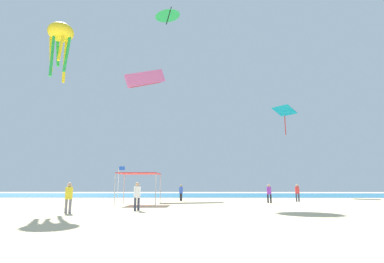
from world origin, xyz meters
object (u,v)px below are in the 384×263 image
Objects in this scene: person_central at (297,191)px; person_far_shore at (69,195)px; kite_parafoil_pink at (145,79)px; person_rightmost at (137,194)px; kite_diamond_teal at (284,112)px; canopy_tent at (139,175)px; kite_delta_green at (167,14)px; banner_flag at (119,180)px; kite_octopus_yellow at (61,35)px; person_near_tent at (269,192)px; person_leftmost at (181,191)px.

person_far_shore is at bearing 11.00° from person_central.
person_rightmost is at bearing 64.00° from kite_parafoil_pink.
kite_diamond_teal is (3.95, 16.24, 12.01)m from person_central.
canopy_tent is 8.40m from person_far_shore.
kite_parafoil_pink is at bearing 62.09° from kite_diamond_teal.
kite_delta_green is at bearing 103.61° from person_far_shore.
person_central is 26.15m from kite_parafoil_pink.
banner_flag is at bearing -21.49° from person_central.
kite_octopus_yellow is at bearing -126.75° from banner_flag.
person_far_shore is (-17.02, -12.98, 0.00)m from person_central.
person_near_tent is at bearing 61.00° from person_far_shore.
kite_diamond_teal is (18.54, 21.30, 10.58)m from canopy_tent.
kite_parafoil_pink reaches higher than person_near_tent.
kite_octopus_yellow is 1.12× the size of kite_diamond_teal.
person_central is 17.30m from banner_flag.
kite_octopus_yellow is (-21.28, -6.91, 13.06)m from person_central.
kite_parafoil_pink is (-0.14, 12.84, 14.87)m from banner_flag.
person_far_shore is at bearing 103.59° from kite_diamond_teal.
canopy_tent is 22.08m from kite_parafoil_pink.
person_near_tent is 0.38× the size of kite_diamond_teal.
person_near_tent is 1.01× the size of person_leftmost.
kite_diamond_teal is (21.30, 4.86, -3.90)m from kite_parafoil_pink.
banner_flag is (-17.21, -1.46, 1.04)m from person_central.
kite_diamond_teal reaches higher than person_leftmost.
kite_delta_green reaches higher than person_near_tent.
kite_diamond_teal is at bearing 157.14° from kite_parafoil_pink.
canopy_tent is 1.92× the size of person_central.
canopy_tent is 6.43m from person_rightmost.
person_rightmost is at bearing 13.48° from person_central.
person_leftmost is 0.33× the size of kite_octopus_yellow.
person_far_shore is 0.31× the size of kite_parafoil_pink.
person_central is at bearing 111.03° from kite_parafoil_pink.
kite_octopus_yellow reaches higher than person_far_shore.
person_rightmost is at bearing 49.62° from person_far_shore.
kite_delta_green reaches higher than banner_flag.
person_leftmost is 0.41× the size of kite_delta_green.
canopy_tent is at bearing -139.28° from person_rightmost.
person_rightmost is 0.32× the size of kite_parafoil_pink.
canopy_tent is 24.24m from kite_delta_green.
kite_parafoil_pink is at bearing 4.83° from person_leftmost.
person_leftmost is 6.40m from banner_flag.
person_near_tent is at bearing 13.13° from canopy_tent.
kite_diamond_teal is at bearing -74.98° from kite_delta_green.
canopy_tent is at bearing 63.80° from kite_parafoil_pink.
kite_parafoil_pink is at bearing -59.60° from person_central.
person_far_shore is at bearing -33.30° from person_rightmost.
kite_parafoil_pink is (-14.05, 13.81, 15.92)m from person_near_tent.
kite_octopus_yellow is 18.93m from kite_parafoil_pink.
person_central is 17.55m from person_rightmost.
person_near_tent is at bearing 161.39° from person_rightmost.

